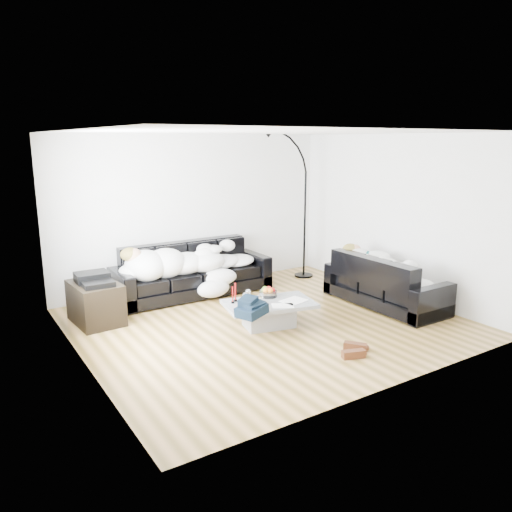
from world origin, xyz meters
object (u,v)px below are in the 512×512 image
candle_right (235,292)px  av_cabinet (96,303)px  sofa_back (193,270)px  candle_left (233,295)px  shoes (354,350)px  wine_glass_b (245,299)px  wine_glass_c (261,299)px  sofa_right (385,280)px  coffee_table (269,314)px  stereo (94,278)px  floor_lamp (305,213)px  sleeper_right (386,266)px  fruit_bowl (268,292)px  wine_glass_a (248,296)px  sleeper_back (194,258)px

candle_right → av_cabinet: 1.97m
sofa_back → candle_right: (-0.13, -1.61, 0.06)m
candle_left → shoes: candle_left is taller
wine_glass_b → wine_glass_c: size_ratio=1.15×
sofa_right → coffee_table: sofa_right is taller
wine_glass_c → stereo: bearing=141.0°
wine_glass_c → candle_left: 0.39m
av_cabinet → floor_lamp: (3.96, 0.36, 0.90)m
stereo → coffee_table: bearing=-35.3°
sleeper_right → fruit_bowl: bearing=78.1°
wine_glass_a → fruit_bowl: bearing=11.7°
shoes → fruit_bowl: bearing=128.6°
shoes → sleeper_back: bearing=130.8°
fruit_bowl → wine_glass_b: size_ratio=1.39×
fruit_bowl → wine_glass_b: (-0.47, -0.15, 0.01)m
stereo → wine_glass_c: bearing=-37.8°
shoes → stereo: (-2.29, 2.75, 0.59)m
wine_glass_c → stereo: 2.33m
coffee_table → wine_glass_a: size_ratio=6.37×
fruit_bowl → stereo: size_ratio=0.56×
fruit_bowl → candle_left: 0.57m
sofa_back → wine_glass_c: sofa_back is taller
sofa_right → fruit_bowl: size_ratio=7.93×
sofa_back → sleeper_back: 0.22m
sleeper_right → av_cabinet: sleeper_right is taller
sleeper_right → floor_lamp: 2.08m
fruit_bowl → wine_glass_a: wine_glass_a is taller
wine_glass_c → stereo: size_ratio=0.35×
wine_glass_a → shoes: size_ratio=0.41×
wine_glass_c → stereo: stereo is taller
sleeper_right → fruit_bowl: 1.96m
sofa_back → stereo: (-1.71, -0.45, 0.22)m
wine_glass_a → candle_right: size_ratio=0.74×
sofa_back → candle_right: bearing=-94.7°
coffee_table → candle_left: size_ratio=5.29×
sleeper_back → sofa_back: bearing=90.0°
wine_glass_c → shoes: 1.43m
fruit_bowl → av_cabinet: bearing=149.2°
sleeper_right → sofa_back: bearing=47.3°
wine_glass_c → candle_left: size_ratio=0.67×
candle_right → floor_lamp: floor_lamp is taller
wine_glass_a → stereo: size_ratio=0.43×
sofa_right → candle_right: sofa_right is taller
fruit_bowl → candle_right: candle_right is taller
sleeper_back → av_cabinet: sleeper_back is taller
sofa_right → shoes: size_ratio=4.19×
wine_glass_c → sofa_back: bearing=92.7°
sleeper_back → sleeper_right: bearing=-42.0°
sofa_back → fruit_bowl: sofa_back is taller
wine_glass_a → candle_left: candle_left is taller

